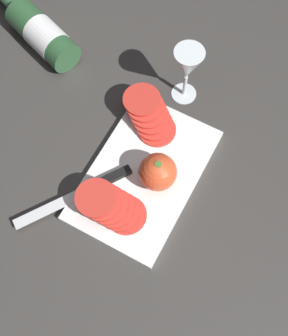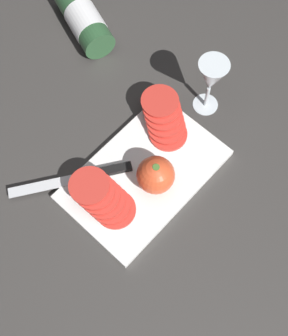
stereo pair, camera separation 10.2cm
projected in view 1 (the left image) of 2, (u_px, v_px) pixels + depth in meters
ground_plane at (149, 186)px, 1.06m from camera, size 3.00×3.00×0.00m
cutting_board at (144, 175)px, 1.06m from camera, size 0.36×0.23×0.02m
wine_bottle at (41, 33)px, 1.18m from camera, size 0.16×0.32×0.08m
wine_glass at (188, 67)px, 1.05m from camera, size 0.07×0.07×0.16m
whole_tomato at (158, 172)px, 1.01m from camera, size 0.08×0.08×0.09m
knife at (96, 185)px, 1.03m from camera, size 0.24×0.17×0.01m
tomato_slice_stack_near at (149, 115)px, 1.08m from camera, size 0.12×0.15×0.04m
tomato_slice_stack_far at (111, 207)px, 0.99m from camera, size 0.10×0.16×0.04m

